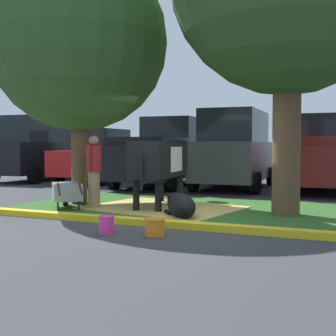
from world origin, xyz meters
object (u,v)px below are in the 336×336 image
Objects in this scene: cow_holstein at (161,160)px; pickup_truck_maroon at (320,155)px; person_handler at (94,169)px; suv_dark_grey at (235,150)px; calf_lying at (181,206)px; bucket_pink at (106,224)px; suv_black at (38,149)px; hatchback_white at (99,156)px; wheelbarrow at (67,192)px; shade_tree_left at (78,42)px; bucket_orange at (155,227)px; pickup_truck_black at (164,154)px.

pickup_truck_maroon is (3.01, 5.52, 0.03)m from cow_holstein.
person_handler is 0.35× the size of suv_dark_grey.
bucket_pink is at bearing -104.62° from calf_lying.
person_handler reaches higher than cow_holstein.
bucket_pink is 11.90m from suv_black.
hatchback_white is 8.02m from pickup_truck_maroon.
cow_holstein is at bearing -34.06° from suv_black.
wheelbarrow is 0.30× the size of suv_black.
shade_tree_left is 17.62× the size of bucket_orange.
pickup_truck_black reaches higher than cow_holstein.
wheelbarrow is 3.58m from bucket_orange.
shade_tree_left is at bearing -62.34° from hatchback_white.
bucket_orange is (3.02, -1.90, -0.24)m from wheelbarrow.
hatchback_white is at bearing 122.40° from bucket_pink.
pickup_truck_maroon is at bearing 61.41° from cow_holstein.
shade_tree_left is at bearing 130.62° from bucket_pink.
calf_lying is at bearing -17.12° from shade_tree_left.
pickup_truck_black reaches higher than bucket_pink.
bucket_orange is at bearing 11.77° from bucket_pink.
cow_holstein is 1.54m from person_handler.
calf_lying is 10.98m from suv_black.
suv_black reaches higher than hatchback_white.
suv_dark_grey is at bearing -1.87° from suv_black.
suv_dark_grey is at bearing -1.66° from pickup_truck_black.
bucket_pink is (1.74, -2.38, -0.72)m from person_handler.
suv_black is 0.85× the size of pickup_truck_maroon.
bucket_pink is 8.76m from pickup_truck_black.
pickup_truck_black is at bearing -1.97° from suv_black.
bucket_pink is at bearing -168.23° from bucket_orange.
person_handler is (0.72, -0.49, -2.97)m from shade_tree_left.
pickup_truck_maroon is (5.16, 0.46, 0.00)m from pickup_truck_black.
bucket_pink is 9.16m from pickup_truck_maroon.
hatchback_white is at bearing 117.66° from shade_tree_left.
bucket_orange is (0.78, 0.16, -0.01)m from bucket_pink.
bucket_pink is at bearing -106.07° from pickup_truck_maroon.
suv_black is 0.85× the size of pickup_truck_black.
person_handler is 0.37× the size of hatchback_white.
hatchback_white is (-5.49, 8.65, 0.83)m from bucket_pink.
pickup_truck_maroon is at bearing 1.40° from suv_black.
person_handler is at bearing -34.28° from shade_tree_left.
bucket_orange is at bearing -42.69° from suv_black.
pickup_truck_maroon is at bearing 49.79° from shade_tree_left.
wheelbarrow is 0.31× the size of hatchback_white.
wheelbarrow is 4.74× the size of bucket_pink.
suv_black reaches higher than bucket_orange.
suv_dark_grey is (1.66, 5.85, 0.39)m from person_handler.
pickup_truck_black is (-0.90, 5.93, 0.24)m from person_handler.
cow_holstein is at bearing 112.30° from bucket_orange.
pickup_truck_black is (-2.16, 5.06, 0.03)m from cow_holstein.
hatchback_white is 0.82× the size of pickup_truck_maroon.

